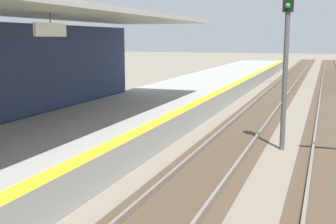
# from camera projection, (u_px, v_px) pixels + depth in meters

# --- Properties ---
(station_platform) EXTENTS (5.00, 80.00, 0.91)m
(station_platform) POSITION_uv_depth(u_px,v_px,m) (113.00, 124.00, 16.19)
(station_platform) COLOR #999993
(station_platform) RESTS_ON ground
(track_pair_nearest_platform) EXTENTS (2.34, 120.00, 0.16)m
(track_pair_nearest_platform) POSITION_uv_depth(u_px,v_px,m) (250.00, 123.00, 18.49)
(track_pair_nearest_platform) COLOR #4C3D2D
(track_pair_nearest_platform) RESTS_ON ground
(track_pair_middle) EXTENTS (2.34, 120.00, 0.16)m
(track_pair_middle) POSITION_uv_depth(u_px,v_px,m) (335.00, 128.00, 17.34)
(track_pair_middle) COLOR #4C3D2D
(track_pair_middle) RESTS_ON ground
(rail_signal_post) EXTENTS (0.32, 0.34, 5.20)m
(rail_signal_post) POSITION_uv_depth(u_px,v_px,m) (286.00, 51.00, 13.70)
(rail_signal_post) COLOR #4C4C4C
(rail_signal_post) RESTS_ON ground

